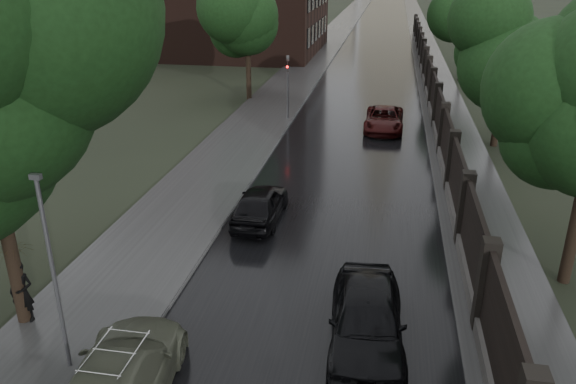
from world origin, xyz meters
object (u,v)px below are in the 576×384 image
at_px(tree_left_far, 247,24).
at_px(tree_right_b, 507,52).
at_px(tree_right_c, 467,18).
at_px(traffic_light, 288,82).
at_px(volga_sedan, 119,381).
at_px(lamp_post, 54,275).
at_px(car_right_far, 384,119).
at_px(hatchback_left, 260,204).
at_px(car_right_near, 367,319).
at_px(pedestrian_umbrella, 15,261).

relative_size(tree_left_far, tree_right_b, 1.05).
xyz_separation_m(tree_right_c, traffic_light, (-11.80, -15.01, -2.55)).
bearing_deg(volga_sedan, lamp_post, -35.11).
bearing_deg(tree_right_c, car_right_far, -110.23).
relative_size(volga_sedan, car_right_far, 1.11).
xyz_separation_m(tree_right_c, hatchback_left, (-10.26, -29.38, -4.26)).
bearing_deg(lamp_post, tree_right_c, 71.48).
bearing_deg(tree_left_far, tree_right_c, 32.83).
xyz_separation_m(lamp_post, hatchback_left, (2.64, 9.12, -1.98)).
bearing_deg(lamp_post, car_right_near, 17.88).
xyz_separation_m(tree_left_far, volga_sedan, (4.40, -29.46, -4.48)).
distance_m(tree_right_c, car_right_near, 36.95).
bearing_deg(pedestrian_umbrella, volga_sedan, -37.45).
bearing_deg(traffic_light, car_right_near, -74.47).
distance_m(traffic_light, car_right_far, 6.23).
xyz_separation_m(car_right_far, pedestrian_umbrella, (-9.13, -20.98, 1.34)).
bearing_deg(tree_left_far, car_right_far, -32.06).
height_order(traffic_light, car_right_far, traffic_light).
height_order(tree_right_b, car_right_near, tree_right_b).
relative_size(tree_right_b, car_right_near, 1.49).
bearing_deg(volga_sedan, tree_right_b, -124.42).
relative_size(tree_right_b, traffic_light, 1.75).
bearing_deg(car_right_far, pedestrian_umbrella, -112.80).
distance_m(tree_right_b, volga_sedan, 24.52).
relative_size(tree_right_c, car_right_far, 1.49).
bearing_deg(volga_sedan, tree_left_far, -88.58).
bearing_deg(lamp_post, tree_right_b, 57.82).
xyz_separation_m(tree_left_far, hatchback_left, (5.24, -19.38, -4.56)).
height_order(tree_right_b, hatchback_left, tree_right_b).
bearing_deg(tree_left_far, tree_right_b, -27.30).
distance_m(lamp_post, car_right_near, 7.59).
distance_m(tree_right_b, tree_right_c, 18.00).
bearing_deg(volga_sedan, pedestrian_umbrella, -39.11).
bearing_deg(car_right_far, tree_left_far, 148.66).
relative_size(car_right_near, pedestrian_umbrella, 1.71).
height_order(tree_right_c, traffic_light, tree_right_c).
bearing_deg(pedestrian_umbrella, tree_right_c, 62.48).
height_order(lamp_post, volga_sedan, lamp_post).
xyz_separation_m(traffic_light, pedestrian_umbrella, (-3.23, -21.99, -0.41)).
relative_size(tree_right_b, tree_right_c, 1.00).
distance_m(tree_left_far, tree_right_b, 17.45).
bearing_deg(tree_left_far, hatchback_left, -74.86).
height_order(tree_left_far, car_right_far, tree_left_far).
bearing_deg(hatchback_left, tree_left_far, -74.39).
height_order(hatchback_left, pedestrian_umbrella, pedestrian_umbrella).
bearing_deg(tree_right_b, tree_right_c, 90.00).
xyz_separation_m(volga_sedan, car_right_near, (5.20, 3.22, 0.04)).
bearing_deg(tree_right_b, car_right_far, 161.39).
distance_m(tree_left_far, lamp_post, 28.73).
xyz_separation_m(tree_right_b, volga_sedan, (-11.10, -21.46, -4.19)).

